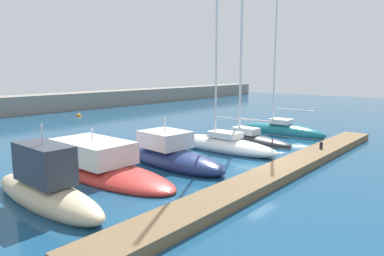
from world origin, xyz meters
The scene contains 10 objects.
ground_plane centered at (0.00, 0.00, 0.00)m, with size 120.00×120.00×0.00m, color navy.
dock_pier centered at (0.00, -2.12, 0.22)m, with size 25.85×1.81×0.44m, color brown.
motorboat_sand_nearest centered at (-10.51, 3.38, 0.72)m, with size 1.96×7.70×3.62m.
motorboat_red_second centered at (-6.50, 5.14, 0.46)m, with size 3.23×9.54×2.80m.
motorboat_navy_third centered at (-2.66, 3.83, 0.53)m, with size 3.29×8.19×3.10m.
sailboat_white_fourth centered at (2.24, 3.64, 0.48)m, with size 2.26×8.48×17.07m.
sailboat_charcoal_fifth centered at (6.05, 4.09, 0.36)m, with size 2.63×8.09×14.20m.
sailboat_teal_sixth centered at (10.66, 3.31, 0.38)m, with size 2.20×7.83×16.97m.
mooring_buoy_orange centered at (6.14, 27.38, 0.00)m, with size 0.65×0.65×0.65m, color orange.
dock_bollard centered at (5.18, -2.12, 0.66)m, with size 0.20×0.20×0.44m, color black.
Camera 1 is at (-17.27, -10.23, 5.45)m, focal length 33.25 mm.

